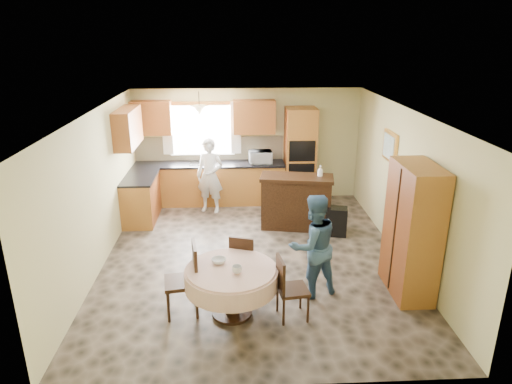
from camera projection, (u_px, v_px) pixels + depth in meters
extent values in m
cube|color=brown|center=(253.00, 257.00, 7.81)|extent=(5.00, 6.00, 0.01)
cube|color=white|center=(253.00, 112.00, 6.97)|extent=(5.00, 6.00, 0.01)
cube|color=#C2BB7C|center=(247.00, 145.00, 10.22)|extent=(5.00, 0.02, 2.50)
cube|color=#C2BB7C|center=(267.00, 286.00, 4.57)|extent=(5.00, 0.02, 2.50)
cube|color=#C2BB7C|center=(97.00, 191.00, 7.27)|extent=(0.02, 6.00, 2.50)
cube|color=#C2BB7C|center=(405.00, 186.00, 7.51)|extent=(0.02, 6.00, 2.50)
cube|color=white|center=(202.00, 130.00, 10.03)|extent=(1.40, 0.03, 1.10)
cube|color=white|center=(167.00, 129.00, 9.93)|extent=(0.22, 0.02, 1.15)
cube|color=white|center=(236.00, 128.00, 10.00)|extent=(0.22, 0.02, 1.15)
cube|color=gold|center=(210.00, 184.00, 10.16)|extent=(3.30, 0.60, 0.88)
cube|color=black|center=(209.00, 164.00, 10.01)|extent=(3.30, 0.64, 0.04)
cube|color=gold|center=(141.00, 199.00, 9.25)|extent=(0.60, 1.20, 0.88)
cube|color=black|center=(139.00, 178.00, 9.10)|extent=(0.64, 1.20, 0.04)
cube|color=beige|center=(209.00, 149.00, 10.19)|extent=(3.30, 0.02, 0.55)
cube|color=#AB5B2A|center=(152.00, 118.00, 9.74)|extent=(0.85, 0.33, 0.72)
cube|color=#AB5B2A|center=(254.00, 117.00, 9.85)|extent=(0.90, 0.33, 0.72)
cube|color=#AB5B2A|center=(128.00, 128.00, 8.75)|extent=(0.33, 1.20, 0.72)
cube|color=gold|center=(300.00, 156.00, 10.04)|extent=(0.66, 0.62, 2.12)
cube|color=black|center=(302.00, 151.00, 9.68)|extent=(0.56, 0.01, 0.45)
cube|color=black|center=(301.00, 174.00, 9.85)|extent=(0.56, 0.01, 0.45)
cone|color=beige|center=(199.00, 110.00, 9.41)|extent=(0.36, 0.36, 0.18)
cube|color=#341D0E|center=(296.00, 204.00, 8.87)|extent=(1.46, 0.80, 0.99)
cube|color=black|center=(336.00, 221.00, 8.60)|extent=(0.45, 0.35, 0.55)
cube|color=gold|center=(412.00, 231.00, 6.50)|extent=(0.51, 1.02, 1.95)
cylinder|color=#341D0E|center=(232.00, 293.00, 6.15)|extent=(0.18, 0.18, 0.64)
cylinder|color=#341D0E|center=(232.00, 313.00, 6.25)|extent=(0.55, 0.55, 0.04)
cylinder|color=beige|center=(231.00, 270.00, 6.03)|extent=(1.19, 1.19, 0.05)
cylinder|color=beige|center=(231.00, 278.00, 6.07)|extent=(1.25, 1.25, 0.26)
cube|color=#341D0E|center=(181.00, 282.00, 6.14)|extent=(0.50, 0.50, 0.05)
cube|color=#341D0E|center=(195.00, 262.00, 6.08)|extent=(0.11, 0.42, 0.52)
cylinder|color=#341D0E|center=(166.00, 306.00, 6.04)|extent=(0.04, 0.04, 0.45)
cylinder|color=#341D0E|center=(195.00, 305.00, 6.06)|extent=(0.04, 0.04, 0.45)
cylinder|color=#341D0E|center=(170.00, 291.00, 6.39)|extent=(0.04, 0.04, 0.45)
cylinder|color=#341D0E|center=(197.00, 290.00, 6.41)|extent=(0.04, 0.04, 0.45)
cube|color=#341D0E|center=(245.00, 262.00, 6.81)|extent=(0.48, 0.48, 0.05)
cube|color=#341D0E|center=(241.00, 252.00, 6.57)|extent=(0.36, 0.15, 0.46)
cylinder|color=#341D0E|center=(234.00, 280.00, 6.72)|extent=(0.03, 0.03, 0.39)
cylinder|color=#341D0E|center=(256.00, 280.00, 6.73)|extent=(0.03, 0.03, 0.39)
cylinder|color=#341D0E|center=(234.00, 269.00, 7.03)|extent=(0.03, 0.03, 0.39)
cylinder|color=#341D0E|center=(255.00, 269.00, 7.04)|extent=(0.03, 0.03, 0.39)
cube|color=#341D0E|center=(293.00, 290.00, 6.06)|extent=(0.44, 0.44, 0.05)
cube|color=#341D0E|center=(280.00, 275.00, 5.95)|extent=(0.09, 0.37, 0.46)
cylinder|color=#341D0E|center=(281.00, 311.00, 5.97)|extent=(0.03, 0.03, 0.40)
cylinder|color=#341D0E|center=(307.00, 311.00, 5.99)|extent=(0.03, 0.03, 0.40)
cylinder|color=#341D0E|center=(279.00, 297.00, 6.29)|extent=(0.03, 0.03, 0.40)
cylinder|color=#341D0E|center=(303.00, 297.00, 6.30)|extent=(0.03, 0.03, 0.40)
cube|color=gold|center=(390.00, 147.00, 8.09)|extent=(0.05, 0.64, 0.53)
cube|color=#ACC1C9|center=(388.00, 147.00, 8.08)|extent=(0.01, 0.53, 0.42)
imported|color=silver|center=(260.00, 157.00, 9.97)|extent=(0.52, 0.37, 0.27)
imported|color=silver|center=(210.00, 176.00, 9.57)|extent=(0.67, 0.54, 1.59)
imported|color=#375878|center=(313.00, 246.00, 6.51)|extent=(0.91, 0.82, 1.55)
imported|color=#B2B2B2|center=(278.00, 178.00, 8.68)|extent=(0.23, 0.23, 0.05)
imported|color=silver|center=(320.00, 172.00, 8.68)|extent=(0.12, 0.12, 0.27)
imported|color=#B2B2B2|center=(237.00, 270.00, 5.89)|extent=(0.13, 0.13, 0.10)
imported|color=#B2B2B2|center=(219.00, 261.00, 6.15)|extent=(0.22, 0.22, 0.06)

